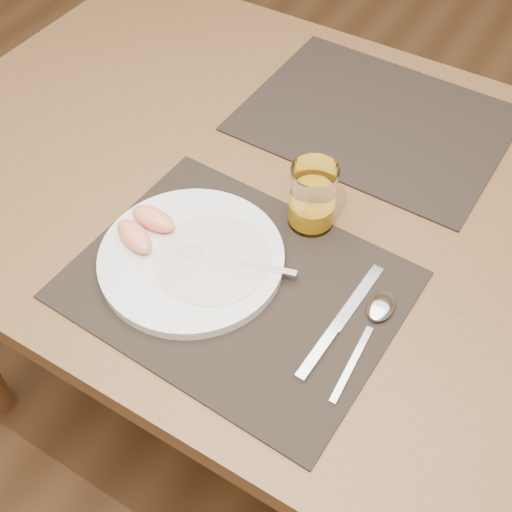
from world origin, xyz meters
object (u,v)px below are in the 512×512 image
at_px(placemat_near, 236,285).
at_px(plate, 191,258).
at_px(placemat_far, 375,120).
at_px(knife, 335,329).
at_px(juice_glass, 313,199).
at_px(spoon, 377,314).
at_px(fork, 226,259).
at_px(table, 305,226).

height_order(placemat_near, plate, plate).
bearing_deg(placemat_far, knife, -72.42).
bearing_deg(juice_glass, spoon, -34.48).
bearing_deg(plate, juice_glass, 55.61).
bearing_deg(juice_glass, placemat_near, -101.49).
bearing_deg(spoon, placemat_far, 114.57).
distance_m(spoon, juice_glass, 0.20).
relative_size(placemat_far, plate, 1.67).
bearing_deg(knife, placemat_far, 107.58).
relative_size(plate, fork, 1.57).
distance_m(plate, fork, 0.05).
xyz_separation_m(placemat_far, juice_glass, (0.02, -0.28, 0.05)).
relative_size(placemat_near, plate, 1.67).
bearing_deg(juice_glass, fork, -113.25).
xyz_separation_m(fork, spoon, (0.22, 0.03, -0.01)).
height_order(table, juice_glass, juice_glass).
height_order(fork, spoon, fork).
bearing_deg(plate, knife, 0.39).
bearing_deg(placemat_near, knife, 0.87).
bearing_deg(juice_glass, knife, -52.70).
bearing_deg(placemat_far, juice_glass, -86.48).
bearing_deg(fork, table, 82.75).
bearing_deg(placemat_far, placemat_near, -92.06).
height_order(table, placemat_far, placemat_far).
distance_m(placemat_near, juice_glass, 0.17).
relative_size(knife, juice_glass, 2.06).
distance_m(knife, juice_glass, 0.21).
height_order(placemat_far, knife, knife).
relative_size(plate, juice_glass, 2.53).
relative_size(placemat_far, juice_glass, 4.21).
distance_m(table, plate, 0.25).
distance_m(table, spoon, 0.27).
distance_m(fork, juice_glass, 0.16).
bearing_deg(fork, plate, -159.77).
distance_m(table, placemat_far, 0.24).
bearing_deg(spoon, juice_glass, 145.52).
distance_m(table, knife, 0.28).
relative_size(table, knife, 6.35).
xyz_separation_m(placemat_far, plate, (-0.09, -0.44, 0.01)).
height_order(placemat_near, juice_glass, juice_glass).
relative_size(plate, knife, 1.22).
xyz_separation_m(plate, juice_glass, (0.11, 0.16, 0.04)).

